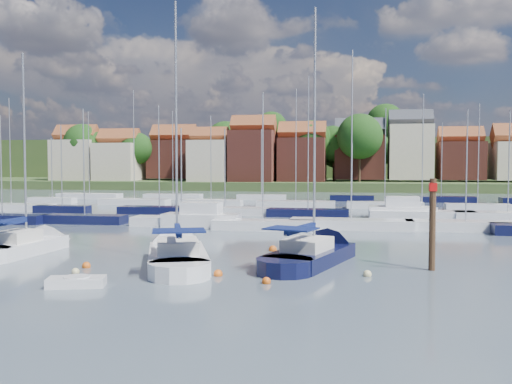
# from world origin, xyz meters

# --- Properties ---
(ground) EXTENTS (260.00, 260.00, 0.00)m
(ground) POSITION_xyz_m (0.00, 40.00, 0.00)
(ground) COLOR #415059
(ground) RESTS_ON ground
(sailboat_left) EXTENTS (3.29, 10.41, 14.03)m
(sailboat_left) POSITION_xyz_m (-12.43, 4.03, 0.36)
(sailboat_left) COLOR silver
(sailboat_left) RESTS_ON ground
(sailboat_centre) EXTENTS (7.11, 12.49, 16.44)m
(sailboat_centre) POSITION_xyz_m (-1.87, 2.24, 0.35)
(sailboat_centre) COLOR silver
(sailboat_centre) RESTS_ON ground
(sailboat_navy) EXTENTS (6.36, 12.05, 16.14)m
(sailboat_navy) POSITION_xyz_m (6.56, 4.02, 0.35)
(sailboat_navy) COLOR black
(sailboat_navy) RESTS_ON ground
(tender) EXTENTS (2.91, 1.93, 0.58)m
(tender) POSITION_xyz_m (-4.31, -5.48, 0.22)
(tender) COLOR silver
(tender) RESTS_ON ground
(timber_piling) EXTENTS (0.40, 0.40, 7.27)m
(timber_piling) POSITION_xyz_m (12.83, 1.76, 1.61)
(timber_piling) COLOR #4C331E
(timber_piling) RESTS_ON ground
(buoy_b) EXTENTS (0.42, 0.42, 0.42)m
(buoy_b) POSITION_xyz_m (-5.89, -2.58, 0.00)
(buoy_b) COLOR beige
(buoy_b) RESTS_ON ground
(buoy_c) EXTENTS (0.48, 0.48, 0.48)m
(buoy_c) POSITION_xyz_m (-6.13, -0.89, 0.00)
(buoy_c) COLOR #D85914
(buoy_c) RESTS_ON ground
(buoy_d) EXTENTS (0.44, 0.44, 0.44)m
(buoy_d) POSITION_xyz_m (4.47, -3.20, 0.00)
(buoy_d) COLOR #D85914
(buoy_d) RESTS_ON ground
(buoy_e) EXTENTS (0.53, 0.53, 0.53)m
(buoy_e) POSITION_xyz_m (3.26, 6.96, 0.00)
(buoy_e) COLOR #D85914
(buoy_e) RESTS_ON ground
(buoy_f) EXTENTS (0.44, 0.44, 0.44)m
(buoy_f) POSITION_xyz_m (9.34, -0.52, 0.00)
(buoy_f) COLOR beige
(buoy_f) RESTS_ON ground
(buoy_g) EXTENTS (0.48, 0.48, 0.48)m
(buoy_g) POSITION_xyz_m (1.70, -1.81, 0.00)
(buoy_g) COLOR #D85914
(buoy_g) RESTS_ON ground
(marina_field) EXTENTS (79.62, 41.41, 15.93)m
(marina_field) POSITION_xyz_m (1.91, 35.15, 0.43)
(marina_field) COLOR silver
(marina_field) RESTS_ON ground
(far_shore_town) EXTENTS (212.46, 90.00, 22.27)m
(far_shore_town) POSITION_xyz_m (2.23, 132.67, 4.61)
(far_shore_town) COLOR #445329
(far_shore_town) RESTS_ON ground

